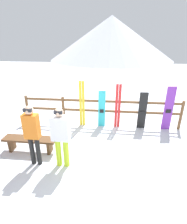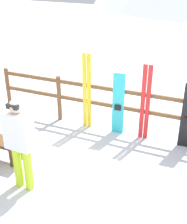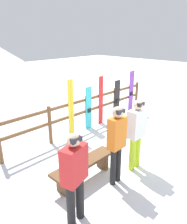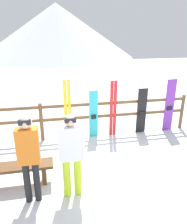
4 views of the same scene
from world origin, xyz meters
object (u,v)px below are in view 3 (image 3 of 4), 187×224
Objects in this scene: snowboard_black_stripe at (117,99)px; snowboard_purple at (131,92)px; person_orange at (117,140)px; person_white at (136,130)px; ski_pair_red at (101,101)px; ski_pair_yellow at (71,109)px; snowboard_cyan at (89,108)px; person_red at (74,173)px; bench at (84,166)px.

snowboard_black_stripe is 0.89m from snowboard_purple.
person_orange reaches higher than snowboard_purple.
person_white is 2.72m from ski_pair_red.
person_white is at bearing -134.97° from snowboard_black_stripe.
ski_pair_yellow is 1.24× the size of snowboard_cyan.
ski_pair_yellow reaches higher than person_red.
person_red is at bearing -154.27° from snowboard_purple.
snowboard_purple is (5.11, 2.46, -0.10)m from person_red.
person_orange is (-0.71, -0.02, 0.04)m from person_white.
person_orange reaches higher than ski_pair_red.
person_white is 3.93m from snowboard_purple.
person_red is at bearing -138.47° from snowboard_cyan.
snowboard_cyan is 0.84× the size of ski_pair_red.
snowboard_cyan is at bearing -0.28° from ski_pair_yellow.
bench is 1.11× the size of snowboard_cyan.
ski_pair_yellow is (2.05, 2.46, -0.04)m from person_red.
ski_pair_red is (2.14, 2.32, -0.16)m from person_orange.
snowboard_black_stripe is (3.40, 1.80, 0.35)m from bench.
ski_pair_red is at bearing 36.33° from person_red.
snowboard_cyan is 0.59m from ski_pair_red.
ski_pair_red is 0.89m from snowboard_black_stripe.
person_red is 5.67m from snowboard_purple.
snowboard_cyan reaches higher than snowboard_black_stripe.
bench is 0.95× the size of person_white.
snowboard_black_stripe is (0.88, -0.00, -0.14)m from ski_pair_red.
bench is at bearing 155.50° from person_white.
person_red is 3.72m from snowboard_cyan.
ski_pair_red reaches higher than person_white.
person_orange is at bearing -124.00° from snowboard_cyan.
person_orange is at bearing -178.71° from person_white.
person_red is 0.98× the size of snowboard_purple.
ski_pair_red reaches higher than bench.
snowboard_black_stripe is (2.17, -0.00, -0.18)m from ski_pair_yellow.
snowboard_purple is at bearing 22.85° from bench.
snowboard_cyan is at bearing 69.66° from person_white.
person_red is 0.96× the size of ski_pair_red.
bench is 0.91m from person_orange.
ski_pair_yellow is at bearing 70.10° from person_orange.
person_red is 1.14× the size of snowboard_black_stripe.
person_orange is (1.21, 0.14, 0.07)m from person_red.
person_red reaches higher than snowboard_black_stripe.
ski_pair_yellow reaches higher than person_orange.
person_white is 1.17× the size of snowboard_cyan.
snowboard_purple is (3.05, -0.00, -0.06)m from ski_pair_yellow.
snowboard_purple is at bearing 0.00° from snowboard_cyan.
ski_pair_red is at bearing 179.89° from snowboard_purple.
person_red is 1.13× the size of snowboard_cyan.
person_orange is 1.19× the size of snowboard_cyan.
person_orange is 1.03× the size of snowboard_purple.
ski_pair_yellow reaches higher than snowboard_cyan.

